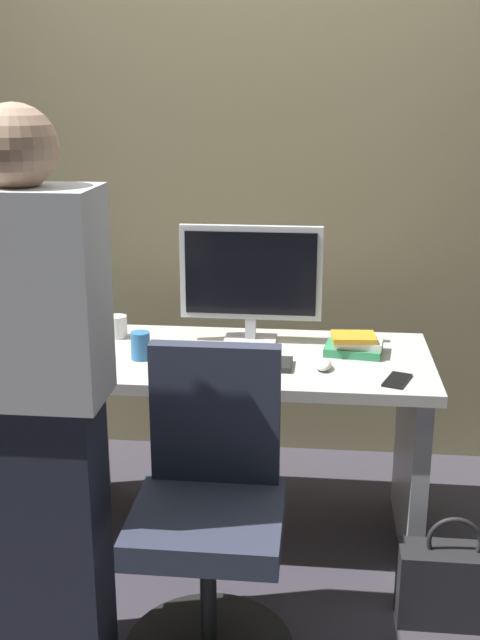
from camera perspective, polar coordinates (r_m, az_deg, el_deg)
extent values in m
plane|color=#3D3842|center=(3.20, 0.10, -14.92)|extent=(9.00, 9.00, 0.00)
cube|color=#8C7F5B|center=(3.52, 1.46, 13.76)|extent=(6.40, 0.10, 3.00)
cube|color=beige|center=(2.90, 0.10, -2.95)|extent=(1.40, 0.68, 0.04)
cube|color=#B2B2B7|center=(3.16, -11.63, -8.69)|extent=(0.06, 0.60, 0.68)
cube|color=#B2B2B7|center=(3.04, 12.31, -9.74)|extent=(0.06, 0.60, 0.68)
cylinder|color=black|center=(2.48, -2.33, -19.11)|extent=(0.05, 0.05, 0.39)
cube|color=#33384C|center=(2.35, -2.40, -14.45)|extent=(0.44, 0.44, 0.08)
cube|color=#33384C|center=(2.40, -1.82, -6.79)|extent=(0.40, 0.06, 0.44)
cube|color=#262838|center=(2.43, -13.96, -14.85)|extent=(0.34, 0.20, 0.85)
cube|color=silver|center=(2.15, -15.27, 1.67)|extent=(0.40, 0.24, 0.58)
sphere|color=tan|center=(2.09, -16.08, 12.04)|extent=(0.22, 0.22, 0.22)
cube|color=silver|center=(3.03, 0.77, -1.47)|extent=(0.20, 0.14, 0.02)
cube|color=silver|center=(3.02, 0.77, -0.60)|extent=(0.04, 0.03, 0.08)
cube|color=silver|center=(2.96, 0.79, 3.47)|extent=(0.54, 0.03, 0.36)
cube|color=black|center=(2.95, 0.76, 3.39)|extent=(0.50, 0.01, 0.32)
cube|color=#262626|center=(2.78, -0.62, -3.11)|extent=(0.43, 0.14, 0.02)
ellipsoid|color=white|center=(2.76, 6.07, -3.24)|extent=(0.06, 0.10, 0.03)
cylinder|color=#3372B2|center=(2.85, -7.27, -1.87)|extent=(0.07, 0.07, 0.10)
cylinder|color=white|center=(3.12, -8.92, -0.48)|extent=(0.08, 0.08, 0.09)
cube|color=#338C59|center=(2.93, 8.27, -2.13)|extent=(0.23, 0.18, 0.03)
cube|color=white|center=(2.93, 8.64, -1.59)|extent=(0.19, 0.16, 0.03)
cube|color=gold|center=(2.90, 8.28, -1.25)|extent=(0.17, 0.14, 0.02)
cube|color=black|center=(2.69, 11.39, -4.33)|extent=(0.12, 0.16, 0.01)
cube|color=#262628|center=(2.75, 15.11, -18.18)|extent=(0.34, 0.14, 0.26)
torus|color=#262628|center=(2.66, 15.38, -15.34)|extent=(0.18, 0.02, 0.18)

